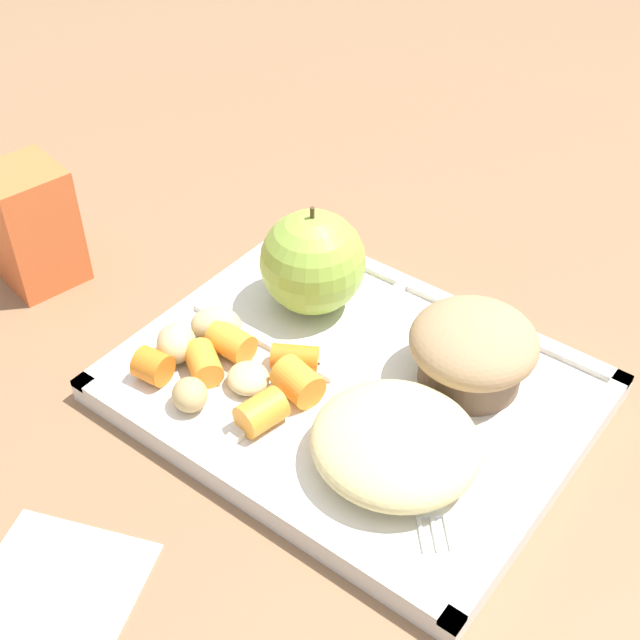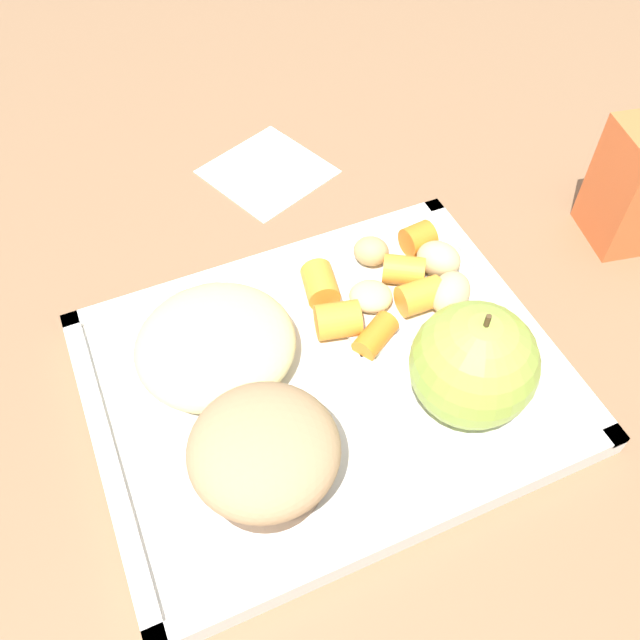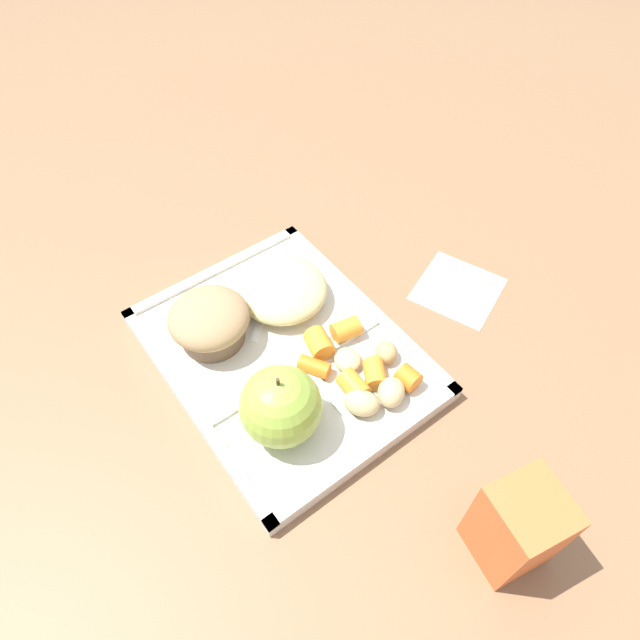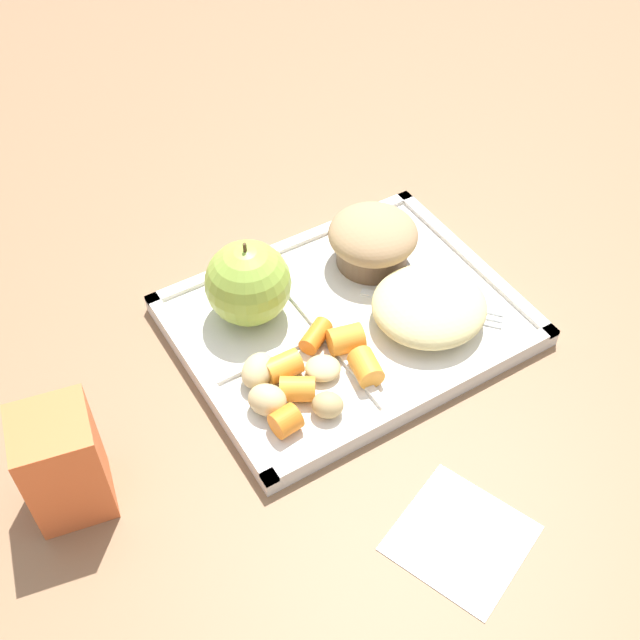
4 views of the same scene
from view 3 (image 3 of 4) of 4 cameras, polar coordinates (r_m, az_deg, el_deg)
ground at (r=0.67m, az=-3.75°, el=-3.90°), size 6.00×6.00×0.00m
lunch_tray at (r=0.66m, az=-3.76°, el=-3.54°), size 0.33×0.26×0.02m
green_apple at (r=0.57m, az=-4.07°, el=-8.86°), size 0.09×0.09×0.09m
bran_muffin at (r=0.65m, az=-11.30°, el=-0.14°), size 0.09×0.09×0.06m
carrot_slice_tilted at (r=0.66m, az=2.69°, el=-0.99°), size 0.03×0.04×0.03m
carrot_slice_edge at (r=0.61m, az=3.48°, el=-6.78°), size 0.03×0.03×0.02m
carrot_slice_center at (r=0.62m, az=5.65°, el=-5.50°), size 0.04×0.04×0.02m
carrot_slice_small at (r=0.64m, az=-0.11°, el=-2.43°), size 0.04×0.03×0.03m
carrot_slice_large at (r=0.62m, az=9.06°, el=-5.90°), size 0.03×0.03×0.03m
carrot_slice_back at (r=0.63m, az=-0.61°, el=-4.84°), size 0.04×0.03×0.02m
potato_chunk_large at (r=0.64m, az=2.87°, el=-4.12°), size 0.05×0.04×0.02m
potato_chunk_golden at (r=0.61m, az=7.34°, el=-7.39°), size 0.05×0.05×0.03m
potato_chunk_corner at (r=0.64m, az=6.83°, el=-3.32°), size 0.04×0.04×0.02m
potato_chunk_browned at (r=0.60m, az=4.28°, el=-8.51°), size 0.05×0.05×0.03m
egg_noodle_pile at (r=0.69m, az=-3.96°, el=3.25°), size 0.12×0.11×0.04m
meatball_back at (r=0.69m, az=-4.22°, el=3.25°), size 0.03×0.03×0.03m
meatball_side at (r=0.69m, az=-2.74°, el=3.54°), size 0.04×0.04×0.04m
meatball_center at (r=0.69m, az=-3.12°, el=3.20°), size 0.03×0.03×0.03m
meatball_front at (r=0.68m, az=-6.07°, el=1.49°), size 0.03×0.03×0.03m
plastic_fork at (r=0.71m, az=-5.04°, el=3.10°), size 0.11×0.12×0.00m
milk_carton at (r=0.55m, az=19.63°, el=-19.42°), size 0.07×0.07×0.11m
paper_napkin at (r=0.75m, az=14.02°, el=3.12°), size 0.13×0.13×0.00m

